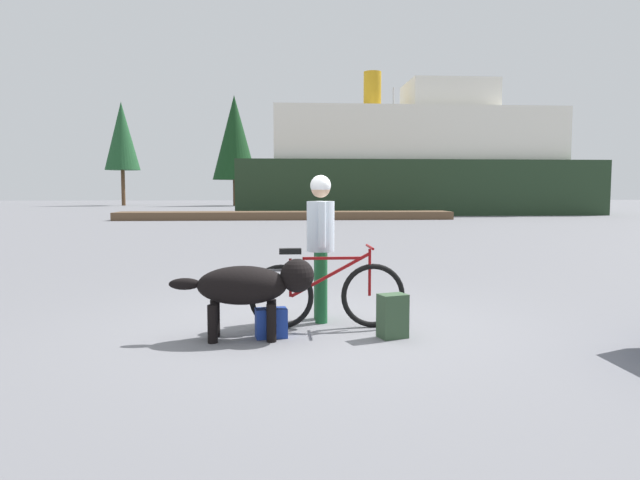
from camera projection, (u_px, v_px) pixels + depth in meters
ground_plane at (317, 328)px, 6.54m from camera, size 160.00×160.00×0.00m
bicycle at (326, 294)px, 6.49m from camera, size 1.73×0.44×0.91m
person_cyclist at (321, 234)px, 6.80m from camera, size 0.32×0.53×1.69m
dog at (251, 286)px, 6.00m from camera, size 1.47×0.46×0.82m
backpack at (393, 316)px, 6.08m from camera, size 0.33×0.28×0.45m
handbag_pannier at (271, 323)px, 6.09m from camera, size 0.34×0.22×0.31m
dock_pier at (285, 215)px, 30.53m from camera, size 17.12×2.09×0.40m
ferry_boat at (414, 164)px, 37.65m from camera, size 22.12×7.31×8.89m
sailboat_moored at (392, 204)px, 42.84m from camera, size 6.07×1.70×8.79m
pine_tree_far_left at (122, 136)px, 56.71m from camera, size 3.32×3.32×9.94m
pine_tree_center at (235, 138)px, 55.92m from camera, size 4.23×4.23×10.42m
pine_tree_far_right at (487, 140)px, 56.42m from camera, size 4.05×4.05×10.15m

